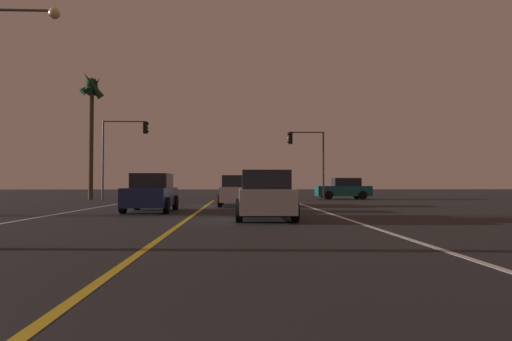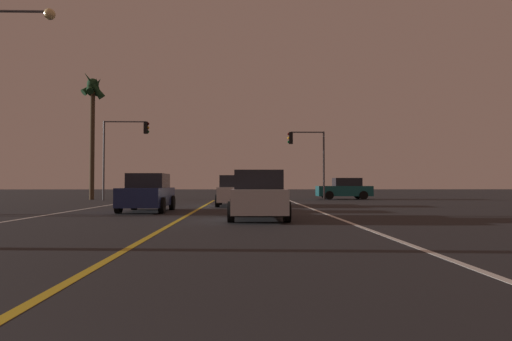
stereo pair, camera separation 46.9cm
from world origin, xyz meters
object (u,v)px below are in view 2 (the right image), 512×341
(car_ahead_far, at_px, (235,191))
(street_lamp_left_mid, at_px, (2,82))
(car_oncoming, at_px, (148,193))
(car_lead_same_lane, at_px, (258,196))
(traffic_light_near_right, at_px, (306,149))
(traffic_light_near_left, at_px, (125,142))
(palm_tree_left_far, at_px, (93,100))
(car_crossing_side, at_px, (345,189))

(car_ahead_far, bearing_deg, street_lamp_left_mid, 131.17)
(street_lamp_left_mid, bearing_deg, car_oncoming, 29.06)
(car_oncoming, relative_size, car_lead_same_lane, 1.00)
(car_oncoming, distance_m, street_lamp_left_mid, 7.23)
(traffic_light_near_right, bearing_deg, car_ahead_far, 59.66)
(car_ahead_far, distance_m, traffic_light_near_left, 12.87)
(palm_tree_left_far, bearing_deg, car_oncoming, -63.76)
(car_oncoming, xyz_separation_m, traffic_light_near_left, (-4.66, 13.94, 3.60))
(car_crossing_side, relative_size, traffic_light_near_right, 0.82)
(car_lead_same_lane, height_order, traffic_light_near_right, traffic_light_near_right)
(traffic_light_near_left, height_order, street_lamp_left_mid, street_lamp_left_mid)
(car_lead_same_lane, bearing_deg, car_crossing_side, -20.54)
(car_lead_same_lane, bearing_deg, car_oncoming, 46.37)
(car_crossing_side, bearing_deg, street_lamp_left_mid, 46.67)
(traffic_light_near_left, bearing_deg, car_crossing_side, 5.85)
(traffic_light_near_left, xyz_separation_m, palm_tree_left_far, (-2.87, 1.34, 3.40))
(car_ahead_far, xyz_separation_m, palm_tree_left_far, (-11.35, 10.33, 7.01))
(palm_tree_left_far, bearing_deg, car_lead_same_lane, -58.15)
(car_oncoming, height_order, car_crossing_side, same)
(car_oncoming, height_order, traffic_light_near_left, traffic_light_near_left)
(car_lead_same_lane, xyz_separation_m, traffic_light_near_left, (-9.46, 18.52, 3.60))
(car_ahead_far, xyz_separation_m, traffic_light_near_right, (5.26, 8.99, 3.06))
(car_oncoming, xyz_separation_m, traffic_light_near_right, (9.08, 13.94, 3.06))
(palm_tree_left_far, bearing_deg, traffic_light_near_left, -25.05)
(traffic_light_near_right, distance_m, palm_tree_left_far, 17.13)
(car_lead_same_lane, xyz_separation_m, street_lamp_left_mid, (-9.85, 1.78, 4.35))
(car_oncoming, height_order, palm_tree_left_far, palm_tree_left_far)
(car_ahead_far, height_order, traffic_light_near_right, traffic_light_near_right)
(car_oncoming, bearing_deg, street_lamp_left_mid, -60.94)
(traffic_light_near_left, bearing_deg, palm_tree_left_far, 154.95)
(car_lead_same_lane, bearing_deg, car_ahead_far, 5.93)
(car_crossing_side, distance_m, street_lamp_left_mid, 25.79)
(palm_tree_left_far, bearing_deg, car_ahead_far, -42.32)
(car_ahead_far, relative_size, palm_tree_left_far, 0.43)
(car_ahead_far, bearing_deg, car_crossing_side, -38.63)
(car_ahead_far, relative_size, car_crossing_side, 1.00)
(car_ahead_far, distance_m, car_crossing_side, 13.75)
(car_lead_same_lane, distance_m, traffic_light_near_right, 19.25)
(street_lamp_left_mid, bearing_deg, car_ahead_far, 41.17)
(traffic_light_near_right, bearing_deg, palm_tree_left_far, -4.62)
(car_ahead_far, bearing_deg, traffic_light_near_right, -30.34)
(car_lead_same_lane, xyz_separation_m, car_ahead_far, (-0.99, 9.53, 0.00))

